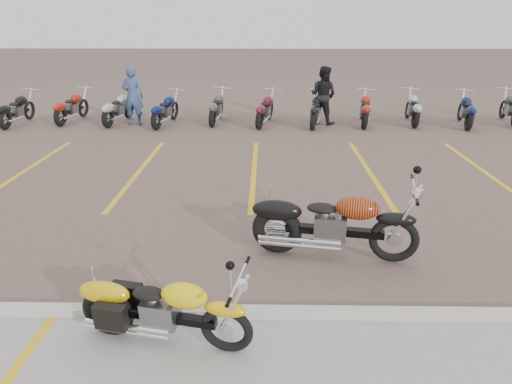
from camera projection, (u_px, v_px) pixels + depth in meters
ground at (248, 245)px, 7.94m from camera, size 100.00×100.00×0.00m
curb at (243, 313)px, 6.04m from camera, size 60.00×0.18×0.12m
parking_stripes at (254, 171)px, 11.71m from camera, size 38.00×5.50×0.01m
yellow_cruiser at (162, 310)px, 5.47m from camera, size 1.98×0.57×0.82m
flame_cruiser at (330, 226)px, 7.41m from camera, size 2.46×0.62×1.02m
person_a at (133, 96)px, 16.39m from camera, size 0.73×0.51×1.91m
person_b at (323, 95)px, 16.58m from camera, size 1.17×1.11×1.90m
bg_bike_row at (264, 108)px, 16.63m from camera, size 17.45×2.08×1.10m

